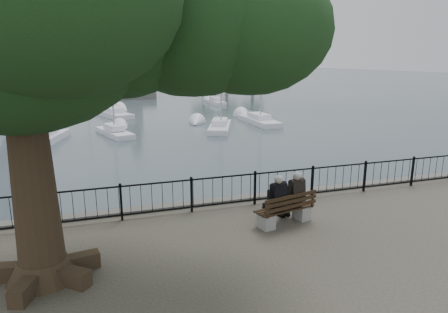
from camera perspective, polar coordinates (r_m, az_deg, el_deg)
name	(u,v)px	position (r m, az deg, el deg)	size (l,w,h in m)	color
harbor	(219,217)	(12.80, -0.70, -8.65)	(260.00, 260.00, 1.20)	#555350
railing	(224,190)	(11.98, 0.00, -4.84)	(22.06, 0.06, 1.00)	black
bench	(285,213)	(11.06, 8.78, -7.97)	(1.79, 0.88, 0.91)	gray
person_left	(275,202)	(10.83, 7.27, -6.44)	(0.51, 0.77, 1.44)	black
person_right	(293,198)	(11.21, 9.81, -5.83)	(0.51, 0.77, 1.44)	black
tree	(59,5)	(8.36, -22.48, 19.33)	(9.94, 6.94, 8.12)	black
lion_monument	(133,83)	(58.58, -12.87, 10.25)	(5.65, 5.65, 8.42)	#555350
sailboat_a	(43,138)	(28.75, -24.46, 2.36)	(3.17, 6.16, 10.25)	white
sailboat_b	(114,131)	(29.88, -15.38, 3.55)	(2.62, 4.94, 10.27)	white
sailboat_c	(220,126)	(31.16, -0.59, 4.41)	(3.38, 5.59, 9.97)	white
sailboat_d	(259,120)	(34.30, 5.02, 5.24)	(1.74, 5.97, 10.81)	white
sailboat_f	(113,113)	(39.88, -15.59, 6.01)	(3.62, 6.33, 11.68)	white
sailboat_g	(215,101)	(49.62, -1.25, 7.91)	(1.40, 4.85, 8.97)	white
sailboat_h	(87,101)	(51.90, -18.98, 7.54)	(1.72, 5.96, 13.76)	white
far_shore	(226,65)	(92.45, 0.23, 12.95)	(30.00, 8.60, 9.18)	#3F3B31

